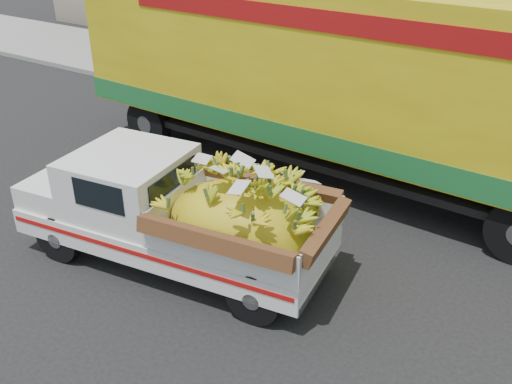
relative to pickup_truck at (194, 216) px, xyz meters
The scene contains 5 objects.
ground 1.17m from the pickup_truck, 92.81° to the left, with size 100.00×100.00×0.00m, color black.
curb 6.50m from the pickup_truck, 90.32° to the left, with size 60.00×0.25×0.15m, color gray.
sidewalk 8.59m from the pickup_truck, 90.24° to the left, with size 60.00×4.00×0.14m, color gray.
pickup_truck is the anchor object (origin of this frame).
semi_trailer 4.24m from the pickup_truck, 79.83° to the left, with size 12.03×3.02×3.80m.
Camera 1 is at (4.80, -6.36, 5.20)m, focal length 40.00 mm.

